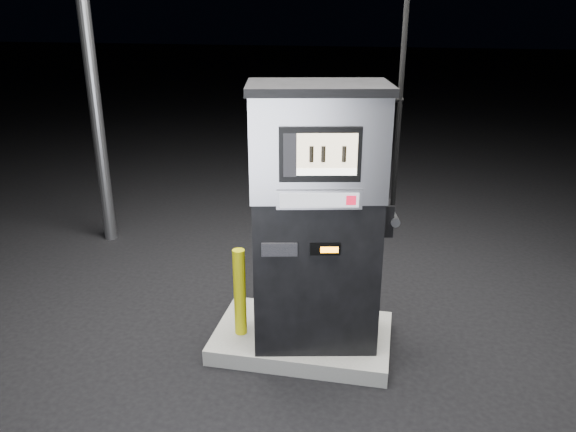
# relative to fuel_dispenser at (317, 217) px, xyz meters

# --- Properties ---
(ground) EXTENTS (80.00, 80.00, 0.00)m
(ground) POSITION_rel_fuel_dispenser_xyz_m (-0.13, 0.08, -1.31)
(ground) COLOR black
(ground) RESTS_ON ground
(pump_island) EXTENTS (1.60, 1.00, 0.15)m
(pump_island) POSITION_rel_fuel_dispenser_xyz_m (-0.13, 0.08, -1.24)
(pump_island) COLOR gray
(pump_island) RESTS_ON ground
(fuel_dispenser) EXTENTS (1.31, 0.89, 4.70)m
(fuel_dispenser) POSITION_rel_fuel_dispenser_xyz_m (0.00, 0.00, 0.00)
(fuel_dispenser) COLOR black
(fuel_dispenser) RESTS_ON pump_island
(bollard_left) EXTENTS (0.11, 0.11, 0.83)m
(bollard_left) POSITION_rel_fuel_dispenser_xyz_m (-0.68, -0.05, -0.75)
(bollard_left) COLOR #CCC60B
(bollard_left) RESTS_ON pump_island
(bollard_right) EXTENTS (0.14, 0.14, 0.81)m
(bollard_right) POSITION_rel_fuel_dispenser_xyz_m (0.42, -0.03, -0.76)
(bollard_right) COLOR #CCC60B
(bollard_right) RESTS_ON pump_island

